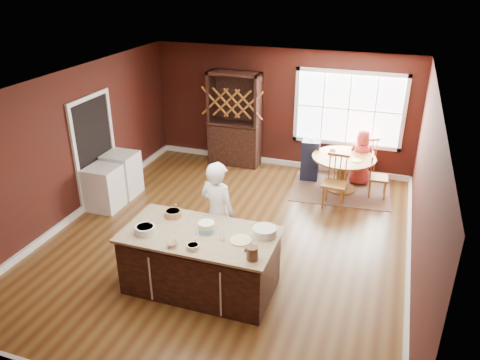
% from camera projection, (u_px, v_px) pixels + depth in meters
% --- Properties ---
extents(room_shell, '(7.00, 7.00, 7.00)m').
position_uv_depth(room_shell, '(227.00, 167.00, 7.57)').
color(room_shell, brown).
rests_on(room_shell, ground).
extents(window, '(2.36, 0.10, 1.66)m').
position_uv_depth(window, '(349.00, 109.00, 10.04)').
color(window, white).
rests_on(window, room_shell).
extents(doorway, '(0.08, 1.26, 2.13)m').
position_uv_depth(doorway, '(95.00, 151.00, 9.09)').
color(doorway, white).
rests_on(doorway, room_shell).
extents(kitchen_island, '(2.18, 1.14, 0.92)m').
position_uv_depth(kitchen_island, '(201.00, 262.00, 6.74)').
color(kitchen_island, black).
rests_on(kitchen_island, ground).
extents(dining_table, '(1.29, 1.29, 0.75)m').
position_uv_depth(dining_table, '(343.00, 166.00, 9.65)').
color(dining_table, '#956339').
rests_on(dining_table, ground).
extents(baker, '(0.72, 0.56, 1.72)m').
position_uv_depth(baker, '(218.00, 214.00, 7.17)').
color(baker, white).
rests_on(baker, ground).
extents(layer_cake, '(0.33, 0.33, 0.13)m').
position_uv_depth(layer_cake, '(206.00, 227.00, 6.57)').
color(layer_cake, white).
rests_on(layer_cake, kitchen_island).
extents(bowl_blue, '(0.29, 0.29, 0.11)m').
position_uv_depth(bowl_blue, '(145.00, 230.00, 6.52)').
color(bowl_blue, white).
rests_on(bowl_blue, kitchen_island).
extents(bowl_yellow, '(0.25, 0.25, 0.10)m').
position_uv_depth(bowl_yellow, '(173.00, 213.00, 6.96)').
color(bowl_yellow, olive).
rests_on(bowl_yellow, kitchen_island).
extents(bowl_pink, '(0.16, 0.16, 0.06)m').
position_uv_depth(bowl_pink, '(172.00, 245.00, 6.22)').
color(bowl_pink, silver).
rests_on(bowl_pink, kitchen_island).
extents(bowl_olive, '(0.17, 0.17, 0.06)m').
position_uv_depth(bowl_olive, '(193.00, 247.00, 6.17)').
color(bowl_olive, '#F1EBC1').
rests_on(bowl_olive, kitchen_island).
extents(drinking_glass, '(0.07, 0.07, 0.14)m').
position_uv_depth(drinking_glass, '(222.00, 236.00, 6.33)').
color(drinking_glass, white).
rests_on(drinking_glass, kitchen_island).
extents(dinner_plate, '(0.30, 0.30, 0.02)m').
position_uv_depth(dinner_plate, '(241.00, 240.00, 6.35)').
color(dinner_plate, '#FFF3CA').
rests_on(dinner_plate, kitchen_island).
extents(white_tub, '(0.33, 0.33, 0.11)m').
position_uv_depth(white_tub, '(265.00, 231.00, 6.47)').
color(white_tub, silver).
rests_on(white_tub, kitchen_island).
extents(stoneware_crock, '(0.15, 0.15, 0.18)m').
position_uv_depth(stoneware_crock, '(252.00, 253.00, 5.93)').
color(stoneware_crock, brown).
rests_on(stoneware_crock, kitchen_island).
extents(toy_figurine, '(0.04, 0.04, 0.07)m').
position_uv_depth(toy_figurine, '(246.00, 249.00, 6.12)').
color(toy_figurine, '#F4B205').
rests_on(toy_figurine, kitchen_island).
extents(rug, '(2.14, 1.72, 0.01)m').
position_uv_depth(rug, '(341.00, 189.00, 9.88)').
color(rug, brown).
rests_on(rug, ground).
extents(chair_east, '(0.39, 0.41, 0.93)m').
position_uv_depth(chair_east, '(379.00, 176.00, 9.41)').
color(chair_east, brown).
rests_on(chair_east, ground).
extents(chair_south, '(0.46, 0.44, 1.06)m').
position_uv_depth(chair_south, '(335.00, 182.00, 8.98)').
color(chair_south, brown).
rests_on(chair_south, ground).
extents(chair_north, '(0.56, 0.55, 0.99)m').
position_uv_depth(chair_north, '(365.00, 157.00, 10.25)').
color(chair_north, brown).
rests_on(chair_north, ground).
extents(seated_woman, '(0.63, 0.43, 1.22)m').
position_uv_depth(seated_woman, '(361.00, 157.00, 9.92)').
color(seated_woman, '#C2393C').
rests_on(seated_woman, ground).
extents(high_chair, '(0.42, 0.42, 0.94)m').
position_uv_depth(high_chair, '(310.00, 159.00, 10.21)').
color(high_chair, black).
rests_on(high_chair, ground).
extents(toddler, '(0.18, 0.14, 0.26)m').
position_uv_depth(toddler, '(311.00, 144.00, 10.06)').
color(toddler, '#8CA5BF').
rests_on(toddler, high_chair).
extents(table_plate, '(0.21, 0.21, 0.02)m').
position_uv_depth(table_plate, '(357.00, 161.00, 9.35)').
color(table_plate, beige).
rests_on(table_plate, dining_table).
extents(table_cup, '(0.13, 0.13, 0.09)m').
position_uv_depth(table_cup, '(333.00, 151.00, 9.70)').
color(table_cup, silver).
rests_on(table_cup, dining_table).
extents(hutch, '(1.18, 0.49, 2.17)m').
position_uv_depth(hutch, '(235.00, 119.00, 10.74)').
color(hutch, '#361F0C').
rests_on(hutch, ground).
extents(washer, '(0.59, 0.57, 0.86)m').
position_uv_depth(washer, '(104.00, 188.00, 8.97)').
color(washer, white).
rests_on(washer, ground).
extents(dryer, '(0.62, 0.60, 0.90)m').
position_uv_depth(dryer, '(122.00, 174.00, 9.51)').
color(dryer, white).
rests_on(dryer, ground).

